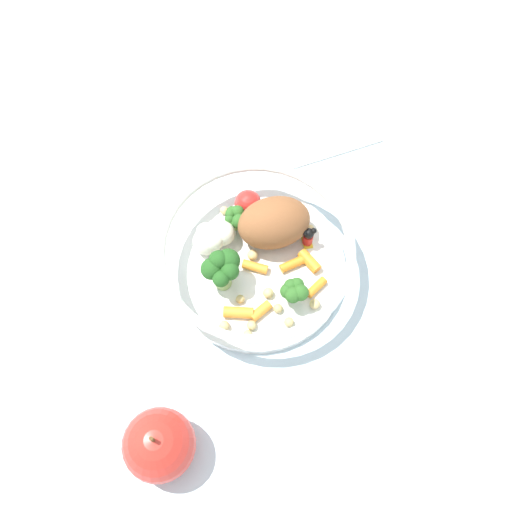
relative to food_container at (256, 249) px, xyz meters
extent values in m
plane|color=silver|center=(-0.01, -0.01, -0.03)|extent=(2.40, 2.40, 0.00)
cylinder|color=white|center=(0.01, 0.00, -0.03)|extent=(0.20, 0.20, 0.01)
torus|color=white|center=(0.01, 0.00, 0.02)|extent=(0.21, 0.21, 0.01)
ellipsoid|color=brown|center=(-0.03, 0.02, 0.01)|extent=(0.08, 0.10, 0.06)
cylinder|color=#8EB766|center=(0.03, -0.03, -0.01)|extent=(0.02, 0.02, 0.03)
sphere|color=#23561E|center=(0.05, -0.03, 0.02)|extent=(0.02, 0.02, 0.02)
sphere|color=#23561E|center=(0.04, -0.02, 0.02)|extent=(0.02, 0.02, 0.02)
sphere|color=#23561E|center=(0.03, -0.03, 0.02)|extent=(0.03, 0.03, 0.03)
sphere|color=#23561E|center=(0.03, -0.04, 0.02)|extent=(0.02, 0.02, 0.02)
sphere|color=#23561E|center=(0.04, -0.04, 0.02)|extent=(0.02, 0.02, 0.02)
cylinder|color=#8EB766|center=(-0.04, -0.03, -0.01)|extent=(0.01, 0.01, 0.01)
sphere|color=#2D6023|center=(-0.03, -0.03, 0.00)|extent=(0.01, 0.01, 0.01)
sphere|color=#2D6023|center=(-0.03, -0.02, 0.01)|extent=(0.02, 0.02, 0.02)
sphere|color=#2D6023|center=(-0.04, -0.02, 0.00)|extent=(0.01, 0.01, 0.01)
sphere|color=#2D6023|center=(-0.04, -0.02, 0.00)|extent=(0.01, 0.01, 0.01)
sphere|color=#2D6023|center=(-0.04, -0.03, 0.00)|extent=(0.02, 0.02, 0.02)
sphere|color=#2D6023|center=(-0.04, -0.03, 0.01)|extent=(0.01, 0.01, 0.01)
sphere|color=#2D6023|center=(-0.03, -0.03, 0.00)|extent=(0.01, 0.01, 0.01)
cylinder|color=#8EB766|center=(0.04, 0.04, -0.01)|extent=(0.01, 0.01, 0.02)
sphere|color=#2D6023|center=(0.05, 0.04, 0.01)|extent=(0.02, 0.02, 0.02)
sphere|color=#2D6023|center=(0.05, 0.05, 0.01)|extent=(0.02, 0.02, 0.02)
sphere|color=#2D6023|center=(0.04, 0.05, 0.00)|extent=(0.02, 0.02, 0.02)
sphere|color=#2D6023|center=(0.04, 0.04, 0.01)|extent=(0.01, 0.01, 0.01)
sphere|color=#2D6023|center=(0.05, 0.04, 0.00)|extent=(0.02, 0.02, 0.02)
sphere|color=silver|center=(-0.01, -0.05, -0.01)|extent=(0.02, 0.02, 0.02)
sphere|color=silver|center=(-0.01, -0.05, 0.00)|extent=(0.02, 0.02, 0.02)
sphere|color=silver|center=(-0.02, -0.04, 0.00)|extent=(0.03, 0.03, 0.03)
sphere|color=silver|center=(-0.01, -0.05, 0.00)|extent=(0.02, 0.02, 0.02)
sphere|color=silver|center=(-0.02, -0.06, 0.00)|extent=(0.02, 0.02, 0.02)
sphere|color=silver|center=(-0.01, -0.06, -0.01)|extent=(0.03, 0.03, 0.03)
cube|color=yellow|center=(-0.02, 0.06, -0.02)|extent=(0.02, 0.01, 0.00)
cylinder|color=red|center=(-0.02, 0.06, -0.01)|extent=(0.01, 0.01, 0.02)
sphere|color=black|center=(-0.02, 0.06, 0.00)|extent=(0.01, 0.01, 0.01)
sphere|color=black|center=(-0.03, 0.06, 0.01)|extent=(0.01, 0.01, 0.01)
sphere|color=black|center=(-0.02, 0.05, 0.01)|extent=(0.01, 0.01, 0.01)
cylinder|color=orange|center=(0.01, 0.04, -0.02)|extent=(0.02, 0.03, 0.01)
cylinder|color=orange|center=(0.03, 0.07, -0.02)|extent=(0.03, 0.02, 0.01)
cylinder|color=orange|center=(0.07, -0.01, -0.02)|extent=(0.01, 0.03, 0.01)
cylinder|color=orange|center=(0.01, 0.00, -0.02)|extent=(0.02, 0.03, 0.01)
cylinder|color=orange|center=(0.06, 0.01, -0.02)|extent=(0.03, 0.02, 0.01)
cylinder|color=orange|center=(0.00, 0.06, -0.02)|extent=(0.03, 0.03, 0.01)
sphere|color=red|center=(-0.06, -0.02, -0.01)|extent=(0.03, 0.03, 0.03)
sphere|color=tan|center=(0.07, 0.04, -0.02)|extent=(0.01, 0.01, 0.01)
sphere|color=tan|center=(0.05, -0.01, -0.02)|extent=(0.01, 0.01, 0.01)
sphere|color=tan|center=(0.06, 0.03, -0.02)|extent=(0.01, 0.01, 0.01)
sphere|color=tan|center=(0.09, -0.02, -0.02)|extent=(0.01, 0.01, 0.01)
sphere|color=tan|center=(0.09, 0.00, -0.02)|extent=(0.01, 0.01, 0.01)
sphere|color=#D1B775|center=(-0.04, 0.06, -0.02)|extent=(0.01, 0.01, 0.01)
sphere|color=#D1B775|center=(-0.05, -0.04, -0.02)|extent=(0.01, 0.01, 0.01)
sphere|color=tan|center=(0.08, 0.01, -0.02)|extent=(0.01, 0.01, 0.01)
sphere|color=#D1B775|center=(0.00, 0.00, -0.02)|extent=(0.01, 0.01, 0.01)
sphere|color=#D1B775|center=(0.05, 0.07, -0.02)|extent=(0.01, 0.01, 0.01)
sphere|color=#D1B775|center=(0.04, 0.02, -0.02)|extent=(0.01, 0.01, 0.01)
sphere|color=red|center=(0.21, -0.07, 0.00)|extent=(0.07, 0.07, 0.07)
cylinder|color=brown|center=(0.21, -0.07, 0.04)|extent=(0.00, 0.00, 0.01)
cube|color=white|center=(-0.22, 0.05, -0.03)|extent=(0.19, 0.18, 0.01)
camera|label=1|loc=(0.27, 0.03, 0.57)|focal=40.55mm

